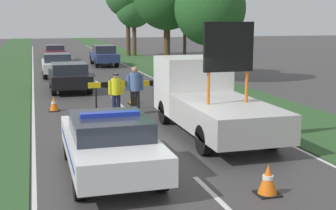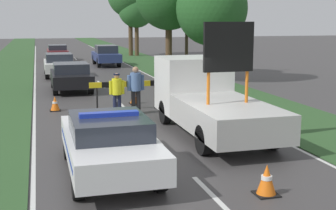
% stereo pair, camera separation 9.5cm
% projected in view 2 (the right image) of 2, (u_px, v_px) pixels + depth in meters
% --- Properties ---
extents(ground_plane, '(160.00, 160.00, 0.00)m').
position_uv_depth(ground_plane, '(173.00, 156.00, 12.27)').
color(ground_plane, '#3D3A3A').
extents(lane_markings, '(7.15, 70.70, 0.01)m').
position_uv_depth(lane_markings, '(92.00, 75.00, 29.88)').
color(lane_markings, silver).
rests_on(lane_markings, ground).
extents(grass_verge_left, '(3.68, 120.00, 0.03)m').
position_uv_depth(grass_verge_left, '(3.00, 75.00, 29.78)').
color(grass_verge_left, '#2D5128').
rests_on(grass_verge_left, ground).
extents(grass_verge_right, '(3.68, 120.00, 0.03)m').
position_uv_depth(grass_verge_right, '(168.00, 70.00, 32.66)').
color(grass_verge_right, '#2D5128').
rests_on(grass_verge_right, ground).
extents(police_car, '(1.92, 4.69, 1.48)m').
position_uv_depth(police_car, '(109.00, 142.00, 10.78)').
color(police_car, white).
rests_on(police_car, ground).
extents(work_truck, '(2.23, 6.14, 3.47)m').
position_uv_depth(work_truck, '(207.00, 98.00, 14.77)').
color(work_truck, white).
rests_on(work_truck, ground).
extents(road_barrier, '(2.90, 0.08, 1.13)m').
position_uv_depth(road_barrier, '(126.00, 86.00, 18.38)').
color(road_barrier, black).
rests_on(road_barrier, ground).
extents(police_officer, '(0.57, 0.36, 1.59)m').
position_uv_depth(police_officer, '(117.00, 90.00, 17.27)').
color(police_officer, '#191E38').
rests_on(police_officer, ground).
extents(pedestrian_civilian, '(0.65, 0.41, 1.80)m').
position_uv_depth(pedestrian_civilian, '(136.00, 86.00, 17.49)').
color(pedestrian_civilian, '#232326').
rests_on(pedestrian_civilian, ground).
extents(traffic_cone_near_police, '(0.42, 0.42, 0.58)m').
position_uv_depth(traffic_cone_near_police, '(55.00, 104.00, 18.27)').
color(traffic_cone_near_police, black).
rests_on(traffic_cone_near_police, ground).
extents(traffic_cone_centre_front, '(0.43, 0.43, 0.60)m').
position_uv_depth(traffic_cone_centre_front, '(134.00, 97.00, 19.83)').
color(traffic_cone_centre_front, black).
rests_on(traffic_cone_centre_front, ground).
extents(traffic_cone_near_truck, '(0.50, 0.50, 0.69)m').
position_uv_depth(traffic_cone_near_truck, '(103.00, 125.00, 14.38)').
color(traffic_cone_near_truck, black).
rests_on(traffic_cone_near_truck, ground).
extents(traffic_cone_behind_barrier, '(0.47, 0.47, 0.65)m').
position_uv_depth(traffic_cone_behind_barrier, '(267.00, 180.00, 9.50)').
color(traffic_cone_behind_barrier, black).
rests_on(traffic_cone_behind_barrier, ground).
extents(queued_car_sedan_black, '(1.90, 4.10, 1.40)m').
position_uv_depth(queued_car_sedan_black, '(71.00, 76.00, 23.34)').
color(queued_car_sedan_black, black).
rests_on(queued_car_sedan_black, ground).
extents(queued_car_van_white, '(1.80, 4.54, 1.44)m').
position_uv_depth(queued_car_van_white, '(59.00, 64.00, 29.38)').
color(queued_car_van_white, silver).
rests_on(queued_car_van_white, ground).
extents(queued_car_hatch_blue, '(1.74, 4.60, 1.57)m').
position_uv_depth(queued_car_hatch_blue, '(106.00, 55.00, 36.14)').
color(queued_car_hatch_blue, navy).
rests_on(queued_car_hatch_blue, ground).
extents(queued_car_wagon_maroon, '(1.71, 4.27, 1.35)m').
position_uv_depth(queued_car_wagon_maroon, '(57.00, 52.00, 40.78)').
color(queued_car_wagon_maroon, maroon).
rests_on(queued_car_wagon_maroon, ground).
extents(roadside_tree_near_left, '(3.98, 3.98, 6.23)m').
position_uv_depth(roadside_tree_near_left, '(212.00, 8.00, 25.97)').
color(roadside_tree_near_left, '#4C3823').
rests_on(roadside_tree_near_left, ground).
extents(roadside_tree_mid_left, '(3.59, 3.59, 6.49)m').
position_uv_depth(roadside_tree_mid_left, '(136.00, 8.00, 45.02)').
color(roadside_tree_mid_left, '#4C3823').
rests_on(roadside_tree_mid_left, ground).
extents(utility_pole, '(1.20, 0.20, 7.47)m').
position_uv_depth(utility_pole, '(187.00, 14.00, 28.89)').
color(utility_pole, '#473828').
rests_on(utility_pole, ground).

